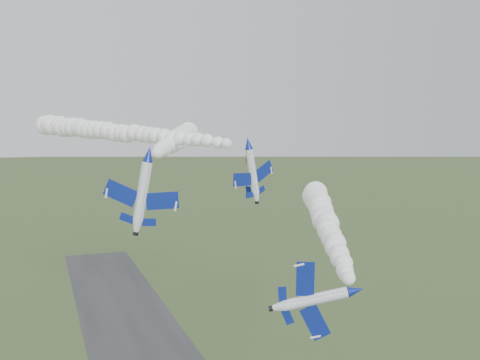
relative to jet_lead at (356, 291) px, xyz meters
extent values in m
cylinder|color=white|center=(0.00, 0.10, -0.01)|extent=(4.46, 7.58, 1.62)
cone|color=navy|center=(-1.88, -4.28, -0.01)|extent=(2.27, 2.46, 1.62)
cone|color=white|center=(1.80, 4.32, -0.01)|extent=(2.13, 2.13, 1.62)
cylinder|color=black|center=(2.16, 5.14, -0.01)|extent=(0.97, 0.82, 0.82)
ellipsoid|color=black|center=(-0.31, -1.87, 0.11)|extent=(2.01, 2.81, 1.08)
cube|color=navy|center=(-0.41, 1.06, 2.58)|extent=(1.83, 2.40, 4.05)
cube|color=navy|center=(0.73, 0.57, -2.67)|extent=(1.83, 2.40, 4.05)
cube|color=navy|center=(1.18, 3.70, 1.39)|extent=(0.85, 1.11, 1.77)
cube|color=navy|center=(1.79, 3.44, -1.41)|extent=(0.85, 1.11, 1.77)
cube|color=navy|center=(2.45, 2.93, 0.26)|extent=(2.36, 2.09, 0.56)
cylinder|color=white|center=(-18.88, 28.18, 15.25)|extent=(5.34, 9.15, 1.90)
cone|color=navy|center=(-21.15, 22.88, 15.25)|extent=(2.69, 2.95, 1.90)
cone|color=white|center=(-16.69, 33.28, 15.25)|extent=(2.52, 2.55, 1.90)
cylinder|color=black|center=(-16.26, 34.28, 15.25)|extent=(1.14, 0.98, 0.96)
ellipsoid|color=black|center=(-19.70, 25.98, 15.85)|extent=(2.40, 3.38, 1.26)
cube|color=navy|center=(-21.51, 30.26, 15.67)|extent=(5.58, 4.35, 1.04)
cube|color=navy|center=(-15.61, 27.73, 14.51)|extent=(5.58, 4.35, 1.04)
cube|color=navy|center=(-18.65, 33.06, 15.56)|extent=(2.46, 1.95, 0.50)
cube|color=navy|center=(-15.50, 31.71, 14.94)|extent=(2.46, 1.95, 0.50)
cube|color=navy|center=(-16.95, 32.04, 16.64)|extent=(1.20, 1.82, 2.38)
cylinder|color=white|center=(-2.21, 29.09, 16.73)|extent=(4.54, 7.47, 1.59)
cone|color=navy|center=(-0.26, 24.79, 16.73)|extent=(2.25, 2.44, 1.59)
cone|color=white|center=(-4.09, 33.23, 16.73)|extent=(2.11, 2.12, 1.59)
cylinder|color=black|center=(-4.45, 34.04, 16.73)|extent=(0.95, 0.82, 0.80)
ellipsoid|color=black|center=(-1.51, 27.30, 17.22)|extent=(2.02, 2.77, 1.06)
cube|color=navy|center=(-4.86, 28.67, 16.04)|extent=(4.55, 3.61, 0.98)
cube|color=navy|center=(-0.10, 30.83, 17.16)|extent=(4.55, 3.61, 0.98)
cube|color=navy|center=(-5.02, 31.92, 16.43)|extent=(2.01, 1.62, 0.46)
cube|color=navy|center=(-2.49, 33.07, 17.03)|extent=(2.01, 1.62, 0.46)
cube|color=navy|center=(-3.89, 32.20, 17.86)|extent=(1.06, 1.51, 1.94)
camera|label=1|loc=(-34.74, -52.79, 18.98)|focal=40.00mm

